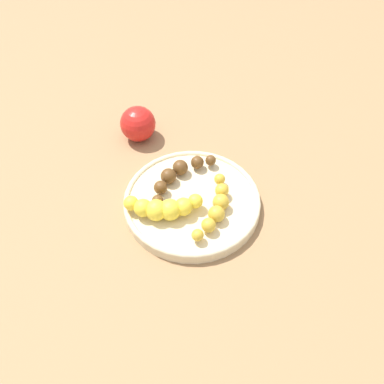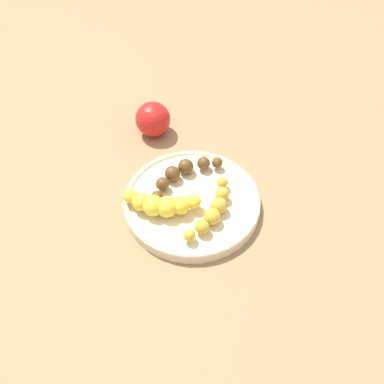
% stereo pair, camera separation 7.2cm
% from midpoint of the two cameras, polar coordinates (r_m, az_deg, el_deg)
% --- Properties ---
extents(ground_plane, '(2.40, 2.40, 0.00)m').
position_cam_midpoint_polar(ground_plane, '(0.75, 2.75, -2.05)').
color(ground_plane, '#936D47').
extents(fruit_bowl, '(0.24, 0.24, 0.02)m').
position_cam_midpoint_polar(fruit_bowl, '(0.74, 2.78, -1.46)').
color(fruit_bowl, beige).
rests_on(fruit_bowl, ground_plane).
extents(banana_overripe, '(0.13, 0.10, 0.03)m').
position_cam_midpoint_polar(banana_overripe, '(0.76, 1.29, 2.53)').
color(banana_overripe, '#593819').
rests_on(banana_overripe, fruit_bowl).
extents(banana_yellow, '(0.06, 0.13, 0.04)m').
position_cam_midpoint_polar(banana_yellow, '(0.70, -1.39, -1.84)').
color(banana_yellow, yellow).
rests_on(banana_yellow, fruit_bowl).
extents(banana_spotted, '(0.15, 0.06, 0.03)m').
position_cam_midpoint_polar(banana_spotted, '(0.71, 5.84, -2.64)').
color(banana_spotted, gold).
rests_on(banana_spotted, fruit_bowl).
extents(apple_red, '(0.07, 0.07, 0.07)m').
position_cam_midpoint_polar(apple_red, '(0.87, -2.97, 9.79)').
color(apple_red, red).
rests_on(apple_red, ground_plane).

